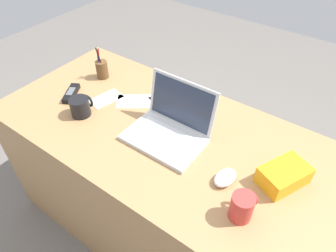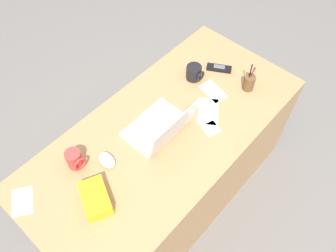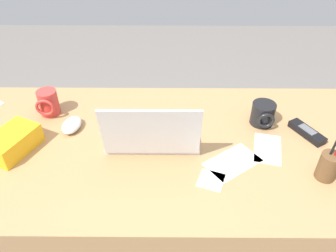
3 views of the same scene
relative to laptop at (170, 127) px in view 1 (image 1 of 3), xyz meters
The scene contains 12 objects.
ground_plane 0.80m from the laptop, 164.26° to the left, with size 6.00×6.00×0.00m, color slate.
desk 0.42m from the laptop, 164.26° to the left, with size 1.60×0.75×0.75m, color #A87C4F.
laptop is the anchor object (origin of this frame).
computer_mouse 0.32m from the laptop, 14.52° to the right, with size 0.07×0.10×0.04m, color white.
coffee_mug_white 0.45m from the laptop, 23.11° to the right, with size 0.08×0.09×0.10m.
coffee_mug_tall 0.43m from the laptop, 163.65° to the right, with size 0.09×0.10×0.09m.
cordless_phone 0.56m from the laptop, behind, with size 0.11×0.15×0.03m.
pen_holder 0.57m from the laptop, 163.95° to the left, with size 0.06×0.06×0.18m.
snack_bag 0.48m from the laptop, ahead, with size 0.11×0.18×0.07m, color #F2AD19.
paper_note_left 0.29m from the laptop, 160.49° to the left, with size 0.18×0.11×0.00m, color white.
paper_note_right 0.41m from the laptop, behind, with size 0.09×0.16×0.00m, color white.
paper_note_front 0.26m from the laptop, 137.15° to the left, with size 0.08×0.08×0.00m, color white.
Camera 1 is at (0.57, -0.78, 1.66)m, focal length 32.77 mm.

